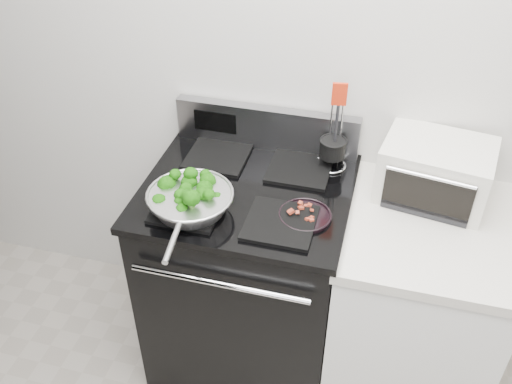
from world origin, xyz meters
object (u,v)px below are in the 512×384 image
(gas_range, at_px, (248,274))
(toaster_oven, at_px, (435,171))
(utensil_holder, at_px, (332,152))
(skillet, at_px, (190,200))
(bacon_plate, at_px, (305,213))

(gas_range, distance_m, toaster_oven, 0.89)
(gas_range, height_order, utensil_holder, utensil_holder)
(skillet, height_order, bacon_plate, skillet)
(bacon_plate, bearing_deg, skillet, -169.38)
(skillet, distance_m, toaster_oven, 0.91)
(toaster_oven, bearing_deg, skillet, -147.16)
(skillet, xyz_separation_m, bacon_plate, (0.40, 0.08, -0.03))
(gas_range, bearing_deg, utensil_holder, 38.10)
(gas_range, height_order, toaster_oven, toaster_oven)
(bacon_plate, xyz_separation_m, utensil_holder, (0.04, 0.34, 0.05))
(bacon_plate, height_order, utensil_holder, utensil_holder)
(gas_range, xyz_separation_m, toaster_oven, (0.68, 0.18, 0.54))
(skillet, bearing_deg, utensil_holder, 35.77)
(utensil_holder, relative_size, toaster_oven, 0.87)
(gas_range, xyz_separation_m, bacon_plate, (0.25, -0.11, 0.48))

